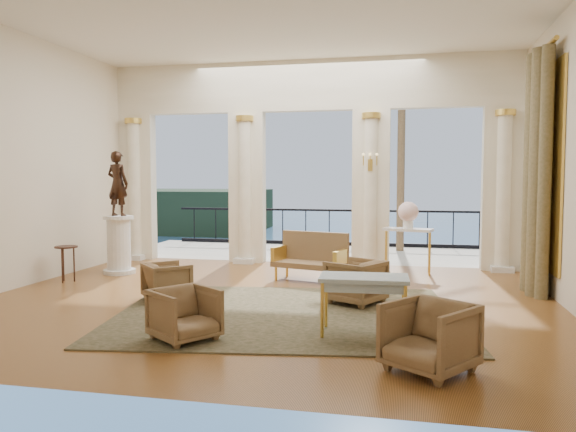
% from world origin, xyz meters
% --- Properties ---
extents(floor, '(9.00, 9.00, 0.00)m').
position_xyz_m(floor, '(0.00, 0.00, 0.00)').
color(floor, '#4C2E11').
rests_on(floor, ground).
extents(room_walls, '(9.00, 9.00, 9.00)m').
position_xyz_m(room_walls, '(0.00, -1.12, 2.88)').
color(room_walls, '#F1E4CA').
rests_on(room_walls, ground).
extents(arcade, '(9.00, 0.56, 4.50)m').
position_xyz_m(arcade, '(-0.00, 3.82, 2.58)').
color(arcade, beige).
rests_on(arcade, ground).
extents(terrace, '(10.00, 3.60, 0.10)m').
position_xyz_m(terrace, '(0.00, 5.80, -0.05)').
color(terrace, '#A39C8A').
rests_on(terrace, ground).
extents(balustrade, '(9.00, 0.06, 1.03)m').
position_xyz_m(balustrade, '(0.00, 7.40, 0.41)').
color(balustrade, black).
rests_on(balustrade, terrace).
extents(palm_tree, '(2.00, 2.00, 4.50)m').
position_xyz_m(palm_tree, '(2.00, 6.60, 4.09)').
color(palm_tree, '#4C3823').
rests_on(palm_tree, terrace).
extents(headland, '(22.00, 18.00, 6.00)m').
position_xyz_m(headland, '(-30.00, 70.00, -3.00)').
color(headland, black).
rests_on(headland, sea).
extents(sea, '(160.00, 160.00, 0.00)m').
position_xyz_m(sea, '(0.00, 60.00, -6.00)').
color(sea, '#2B578C').
rests_on(sea, ground).
extents(curtain, '(0.33, 1.40, 4.09)m').
position_xyz_m(curtain, '(4.28, 1.50, 2.02)').
color(curtain, brown).
rests_on(curtain, ground).
extents(window_frame, '(0.04, 1.60, 3.40)m').
position_xyz_m(window_frame, '(4.47, 1.50, 2.10)').
color(window_frame, gold).
rests_on(window_frame, room_walls).
extents(wall_sconce, '(0.30, 0.11, 0.33)m').
position_xyz_m(wall_sconce, '(1.40, 3.51, 2.23)').
color(wall_sconce, gold).
rests_on(wall_sconce, arcade).
extents(rug, '(5.20, 4.31, 0.02)m').
position_xyz_m(rug, '(0.52, -0.80, 0.01)').
color(rug, '#2A3018').
rests_on(rug, ground).
extents(armchair_a, '(0.92, 0.92, 0.70)m').
position_xyz_m(armchair_a, '(-0.39, -2.31, 0.35)').
color(armchair_a, '#42301B').
rests_on(armchair_a, ground).
extents(armchair_b, '(1.03, 1.02, 0.78)m').
position_xyz_m(armchair_b, '(2.42, -2.80, 0.39)').
color(armchair_b, '#42301B').
rests_on(armchair_b, ground).
extents(armchair_c, '(0.96, 0.98, 0.76)m').
position_xyz_m(armchair_c, '(1.42, 0.07, 0.38)').
color(armchair_c, '#42301B').
rests_on(armchair_c, ground).
extents(armchair_d, '(0.88, 0.88, 0.66)m').
position_xyz_m(armchair_d, '(-1.52, -0.29, 0.33)').
color(armchair_d, '#42301B').
rests_on(armchair_d, ground).
extents(settee, '(1.47, 0.93, 0.91)m').
position_xyz_m(settee, '(0.42, 1.91, 0.45)').
color(settee, '#42301B').
rests_on(settee, ground).
extents(game_table, '(1.10, 0.64, 0.74)m').
position_xyz_m(game_table, '(1.68, -1.63, 0.66)').
color(game_table, '#8BA4AF').
rests_on(game_table, ground).
extents(pedestal, '(0.64, 0.64, 1.17)m').
position_xyz_m(pedestal, '(-3.50, 1.80, 0.56)').
color(pedestal, silver).
rests_on(pedestal, ground).
extents(statue, '(0.52, 0.39, 1.29)m').
position_xyz_m(statue, '(-3.50, 1.80, 1.82)').
color(statue, black).
rests_on(statue, pedestal).
extents(console_table, '(1.03, 0.61, 0.92)m').
position_xyz_m(console_table, '(2.20, 3.05, 0.76)').
color(console_table, silver).
rests_on(console_table, ground).
extents(urn, '(0.41, 0.41, 0.54)m').
position_xyz_m(urn, '(2.20, 3.05, 1.22)').
color(urn, white).
rests_on(urn, console_table).
extents(side_table, '(0.41, 0.41, 0.67)m').
position_xyz_m(side_table, '(-4.00, 0.77, 0.57)').
color(side_table, black).
rests_on(side_table, ground).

